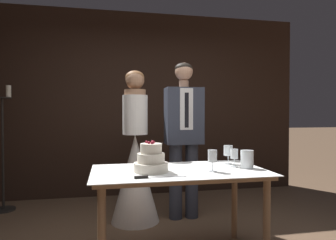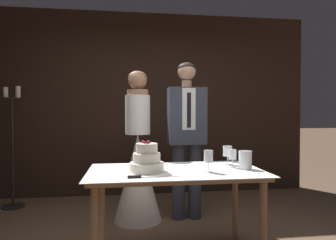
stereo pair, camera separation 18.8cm
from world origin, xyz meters
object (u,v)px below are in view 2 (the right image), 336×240
object	(u,v)px
cake_table	(176,180)
wine_glass_middle	(208,157)
cake_knife	(144,177)
bride	(138,166)
wine_glass_near	(228,152)
tiered_cake	(147,160)
groom	(187,131)
wine_glass_far	(233,155)
candle_stand	(13,151)
hurricane_candle	(245,160)

from	to	relation	value
cake_table	wine_glass_middle	bearing A→B (deg)	-26.02
cake_knife	bride	distance (m)	1.22
wine_glass_middle	bride	size ratio (longest dim) A/B	0.10
wine_glass_middle	wine_glass_near	bearing A→B (deg)	49.25
tiered_cake	cake_table	bearing A→B (deg)	8.93
cake_table	groom	size ratio (longest dim) A/B	0.80
cake_table	tiered_cake	xyz separation A→B (m)	(-0.24, -0.04, 0.18)
cake_table	groom	xyz separation A→B (m)	(0.28, 0.94, 0.35)
cake_knife	wine_glass_middle	distance (m)	0.56
tiered_cake	wine_glass_near	bearing A→B (deg)	16.61
tiered_cake	wine_glass_near	xyz separation A→B (m)	(0.75, 0.22, 0.03)
cake_table	cake_knife	world-z (taller)	cake_knife
tiered_cake	wine_glass_near	distance (m)	0.79
wine_glass_far	candle_stand	bearing A→B (deg)	145.88
hurricane_candle	groom	world-z (taller)	groom
candle_stand	groom	bearing A→B (deg)	-18.03
cake_knife	candle_stand	distance (m)	2.48
tiered_cake	hurricane_candle	distance (m)	0.83
candle_stand	bride	bearing A→B (deg)	-23.77
candle_stand	cake_table	bearing A→B (deg)	-41.28
cake_table	wine_glass_near	bearing A→B (deg)	20.04
wine_glass_near	hurricane_candle	bearing A→B (deg)	-71.58
tiered_cake	candle_stand	size ratio (longest dim) A/B	0.18
cake_table	wine_glass_middle	world-z (taller)	wine_glass_middle
wine_glass_middle	groom	size ratio (longest dim) A/B	0.10
cake_table	hurricane_candle	xyz separation A→B (m)	(0.59, -0.04, 0.16)
hurricane_candle	bride	size ratio (longest dim) A/B	0.09
groom	wine_glass_far	bearing A→B (deg)	-76.19
wine_glass_far	cake_table	bearing A→B (deg)	-176.29
candle_stand	tiered_cake	bearing A→B (deg)	-45.90
cake_knife	wine_glass_far	bearing A→B (deg)	18.95
bride	groom	world-z (taller)	groom
cake_knife	wine_glass_far	size ratio (longest dim) A/B	2.46
cake_knife	hurricane_candle	size ratio (longest dim) A/B	2.54
wine_glass_far	hurricane_candle	distance (m)	0.12
wine_glass_near	hurricane_candle	size ratio (longest dim) A/B	1.12
groom	tiered_cake	bearing A→B (deg)	-118.12
tiered_cake	wine_glass_middle	distance (m)	0.50
hurricane_candle	wine_glass_far	bearing A→B (deg)	138.64
cake_table	cake_knife	bearing A→B (deg)	-136.28
tiered_cake	wine_glass_far	bearing A→B (deg)	5.41
wine_glass_far	candle_stand	world-z (taller)	candle_stand
cake_knife	hurricane_candle	world-z (taller)	hurricane_candle
wine_glass_near	groom	world-z (taller)	groom
wine_glass_middle	wine_glass_far	world-z (taller)	wine_glass_middle
tiered_cake	candle_stand	distance (m)	2.34
bride	candle_stand	size ratio (longest dim) A/B	1.08
wine_glass_near	wine_glass_middle	xyz separation A→B (m)	(-0.27, -0.31, 0.00)
hurricane_candle	bride	xyz separation A→B (m)	(-0.87, 0.98, -0.20)
groom	cake_knife	bearing A→B (deg)	-114.90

